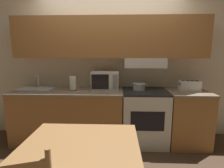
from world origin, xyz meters
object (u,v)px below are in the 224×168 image
(sink_basin, at_px, (35,89))
(paper_towel_roll, at_px, (73,83))
(microwave, at_px, (105,80))
(dining_table, at_px, (81,155))
(cooking_pot, at_px, (139,86))
(toaster, at_px, (190,86))
(stove_range, at_px, (144,117))

(sink_basin, bearing_deg, paper_towel_roll, -1.03)
(microwave, bearing_deg, dining_table, -93.21)
(sink_basin, xyz_separation_m, paper_towel_roll, (0.64, -0.01, 0.10))
(cooking_pot, xyz_separation_m, sink_basin, (-1.73, -0.05, -0.04))
(toaster, relative_size, sink_basin, 0.57)
(stove_range, xyz_separation_m, cooking_pot, (-0.09, 0.05, 0.51))
(cooking_pot, distance_m, microwave, 0.58)
(sink_basin, bearing_deg, microwave, 5.99)
(cooking_pot, relative_size, sink_basin, 0.51)
(cooking_pot, xyz_separation_m, toaster, (0.81, -0.04, 0.02))
(stove_range, xyz_separation_m, paper_towel_roll, (-1.19, -0.01, 0.56))
(dining_table, bearing_deg, paper_towel_roll, 106.86)
(toaster, bearing_deg, stove_range, -179.64)
(microwave, distance_m, toaster, 1.38)
(microwave, bearing_deg, stove_range, -10.29)
(paper_towel_roll, xyz_separation_m, dining_table, (0.44, -1.45, -0.36))
(stove_range, height_order, sink_basin, sink_basin)
(stove_range, relative_size, dining_table, 0.93)
(microwave, bearing_deg, toaster, -4.79)
(paper_towel_roll, bearing_deg, sink_basin, 178.97)
(cooking_pot, bearing_deg, sink_basin, -178.27)
(toaster, relative_size, dining_table, 0.34)
(sink_basin, bearing_deg, toaster, 0.17)
(stove_range, xyz_separation_m, sink_basin, (-1.83, -0.00, 0.47))
(cooking_pot, xyz_separation_m, microwave, (-0.56, 0.07, 0.09))
(cooking_pot, relative_size, paper_towel_roll, 1.28)
(paper_towel_roll, bearing_deg, cooking_pot, 3.34)
(toaster, bearing_deg, paper_towel_roll, -179.43)
(microwave, bearing_deg, sink_basin, -174.01)
(stove_range, relative_size, sink_basin, 1.57)
(cooking_pot, distance_m, sink_basin, 1.73)
(paper_towel_roll, distance_m, dining_table, 1.56)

